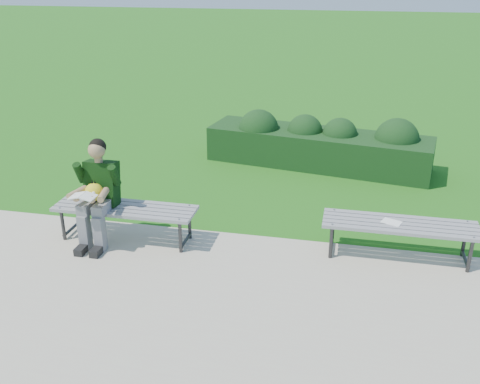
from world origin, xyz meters
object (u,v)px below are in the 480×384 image
(bench_right, at_px, (400,227))
(paper_sheet, at_px, (392,222))
(hedge, at_px, (321,144))
(seated_boy, at_px, (97,190))
(bench_left, at_px, (125,211))

(bench_right, relative_size, paper_sheet, 6.80)
(hedge, relative_size, paper_sheet, 14.96)
(hedge, xyz_separation_m, bench_right, (1.15, -3.12, 0.02))
(paper_sheet, bearing_deg, seated_boy, -174.50)
(hedge, bearing_deg, paper_sheet, -71.35)
(hedge, bearing_deg, bench_left, -123.18)
(hedge, distance_m, seated_boy, 4.29)
(hedge, height_order, bench_left, hedge)
(bench_right, height_order, seated_boy, seated_boy)
(bench_left, xyz_separation_m, paper_sheet, (3.26, 0.25, 0.06))
(seated_boy, bearing_deg, hedge, 54.14)
(seated_boy, bearing_deg, bench_left, 17.21)
(bench_left, bearing_deg, bench_right, 4.26)
(bench_left, xyz_separation_m, seated_boy, (-0.30, -0.09, 0.30))
(bench_left, height_order, bench_right, same)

